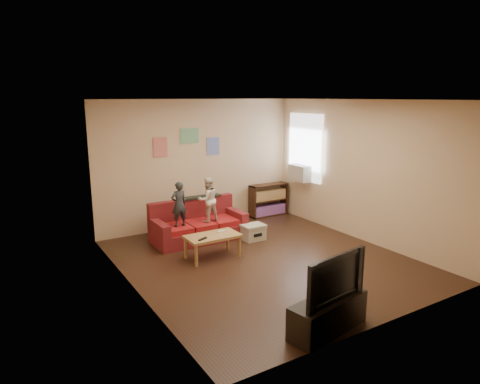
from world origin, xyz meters
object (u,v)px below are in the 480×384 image
television (330,276)px  file_box (253,232)px  child_a (179,204)px  coffee_table (213,238)px  bookshelf (268,201)px  tv_stand (328,315)px  child_b (208,200)px  sofa (198,226)px

television → file_box: bearing=62.6°
file_box → child_a: bearing=161.7°
coffee_table → bookshelf: size_ratio=0.98×
child_a → tv_stand: child_a is taller
coffee_table → television: 2.83m
tv_stand → coffee_table: bearing=81.1°
child_b → tv_stand: bearing=81.1°
child_a → bookshelf: bearing=-165.3°
child_a → television: size_ratio=0.84×
child_a → coffee_table: (0.22, -0.90, -0.44)m
coffee_table → file_box: (1.13, 0.45, -0.20)m
child_a → television: (0.29, -3.70, -0.10)m
sofa → coffee_table: 1.09m
bookshelf → coffee_table: bearing=-144.1°
child_a → tv_stand: bearing=91.5°
sofa → file_box: bearing=-33.9°
tv_stand → child_b: bearing=75.0°
file_box → television: television is taller
child_b → tv_stand: size_ratio=0.80×
sofa → tv_stand: bearing=-92.4°
television → child_a: bearing=85.2°
sofa → tv_stand: sofa is taller
child_a → child_b: size_ratio=0.97×
sofa → child_b: 0.59m
sofa → television: (-0.16, -3.87, 0.43)m
television → coffee_table: bearing=82.1°
child_b → television: 3.72m
coffee_table → tv_stand: coffee_table is taller
child_a → television: 3.72m
coffee_table → file_box: 1.24m
child_b → tv_stand: (-0.31, -3.70, -0.61)m
sofa → child_b: bearing=-47.5°
sofa → television: bearing=-92.4°
child_a → tv_stand: size_ratio=0.77×
child_b → bookshelf: 2.25m
sofa → file_box: sofa is taller
child_b → file_box: size_ratio=1.97×
child_a → child_b: bearing=177.0°
child_a → file_box: (1.36, -0.45, -0.65)m
child_a → bookshelf: (2.63, 0.84, -0.47)m
sofa → coffee_table: size_ratio=1.94×
child_a → television: child_a is taller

